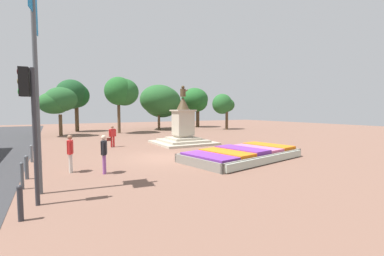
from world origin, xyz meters
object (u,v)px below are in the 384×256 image
object	(u,v)px
statue_monument	(183,130)
pedestrian_near_planter	(104,151)
banner_pole	(35,63)
kerb_bollard_south	(20,202)
flower_planter	(243,154)
traffic_light_near_crossing	(30,110)
kerb_bollard_mid_a	(22,175)
pedestrian_with_handbag	(112,135)
pedestrian_crossing_plaza	(70,151)
kerb_bollard_mid_b	(27,167)
kerb_bollard_north	(32,153)

from	to	relation	value
statue_monument	pedestrian_near_planter	xyz separation A→B (m)	(-7.44, -7.19, -0.13)
banner_pole	kerb_bollard_south	xyz separation A→B (m)	(-0.36, -2.15, -3.71)
flower_planter	kerb_bollard_south	bearing A→B (deg)	-160.40
kerb_bollard_south	traffic_light_near_crossing	bearing A→B (deg)	77.95
statue_monument	kerb_bollard_mid_a	world-z (taller)	statue_monument
pedestrian_with_handbag	kerb_bollard_mid_a	world-z (taller)	pedestrian_with_handbag
pedestrian_crossing_plaza	kerb_bollard_mid_a	size ratio (longest dim) A/B	1.76
statue_monument	kerb_bollard_mid_a	bearing A→B (deg)	-141.86
traffic_light_near_crossing	kerb_bollard_south	world-z (taller)	traffic_light_near_crossing
pedestrian_near_planter	kerb_bollard_mid_a	world-z (taller)	pedestrian_near_planter
pedestrian_crossing_plaza	kerb_bollard_mid_a	world-z (taller)	pedestrian_crossing_plaza
flower_planter	traffic_light_near_crossing	distance (m)	10.42
traffic_light_near_crossing	kerb_bollard_mid_a	world-z (taller)	traffic_light_near_crossing
flower_planter	pedestrian_near_planter	world-z (taller)	pedestrian_near_planter
pedestrian_crossing_plaza	kerb_bollard_mid_b	world-z (taller)	pedestrian_crossing_plaza
flower_planter	banner_pole	world-z (taller)	banner_pole
pedestrian_with_handbag	pedestrian_crossing_plaza	xyz separation A→B (m)	(-3.24, -7.05, 0.08)
banner_pole	kerb_bollard_mid_b	bearing A→B (deg)	102.76
kerb_bollard_mid_b	pedestrian_with_handbag	bearing A→B (deg)	56.93
pedestrian_crossing_plaza	kerb_bollard_south	bearing A→B (deg)	-106.39
statue_monument	pedestrian_near_planter	size ratio (longest dim) A/B	2.82
pedestrian_crossing_plaza	kerb_bollard_south	size ratio (longest dim) A/B	1.83
pedestrian_with_handbag	kerb_bollard_north	xyz separation A→B (m)	(-4.87, -3.62, -0.40)
traffic_light_near_crossing	pedestrian_crossing_plaza	bearing A→B (deg)	72.47
statue_monument	kerb_bollard_north	world-z (taller)	statue_monument
kerb_bollard_mid_a	pedestrian_with_handbag	bearing A→B (deg)	61.31
kerb_bollard_south	kerb_bollard_mid_b	distance (m)	4.48
traffic_light_near_crossing	kerb_bollard_south	size ratio (longest dim) A/B	4.30
traffic_light_near_crossing	kerb_bollard_north	size ratio (longest dim) A/B	4.27
kerb_bollard_south	pedestrian_with_handbag	bearing A→B (deg)	68.60
statue_monument	kerb_bollard_mid_b	bearing A→B (deg)	-147.19
traffic_light_near_crossing	kerb_bollard_north	bearing A→B (deg)	93.39
kerb_bollard_north	kerb_bollard_mid_a	bearing A→B (deg)	-89.93
statue_monument	kerb_bollard_south	world-z (taller)	statue_monument
kerb_bollard_south	banner_pole	bearing A→B (deg)	80.56
statue_monument	flower_planter	bearing A→B (deg)	-90.62
statue_monument	traffic_light_near_crossing	size ratio (longest dim) A/B	1.20
statue_monument	pedestrian_with_handbag	bearing A→B (deg)	171.73
flower_planter	statue_monument	size ratio (longest dim) A/B	1.55
flower_planter	kerb_bollard_south	distance (m)	10.64
kerb_bollard_mid_b	kerb_bollard_north	size ratio (longest dim) A/B	1.05
banner_pole	kerb_bollard_north	size ratio (longest dim) A/B	8.23
kerb_bollard_south	kerb_bollard_mid_a	world-z (taller)	kerb_bollard_mid_a
traffic_light_near_crossing	kerb_bollard_mid_a	xyz separation A→B (m)	(-0.42, 1.98, -2.22)
traffic_light_near_crossing	pedestrian_crossing_plaza	size ratio (longest dim) A/B	2.35
traffic_light_near_crossing	pedestrian_near_planter	distance (m)	4.17
kerb_bollard_mid_a	kerb_bollard_north	world-z (taller)	kerb_bollard_mid_a
kerb_bollard_north	banner_pole	bearing A→B (deg)	-84.72
banner_pole	pedestrian_near_planter	distance (m)	4.34
banner_pole	kerb_bollard_mid_a	size ratio (longest dim) A/B	7.95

